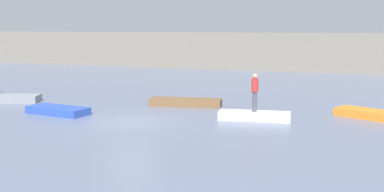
{
  "coord_description": "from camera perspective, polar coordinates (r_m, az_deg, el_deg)",
  "views": [
    {
      "loc": [
        9.76,
        -18.67,
        4.36
      ],
      "look_at": [
        1.84,
        3.21,
        0.84
      ],
      "focal_mm": 43.24,
      "sensor_mm": 36.0,
      "label": 1
    }
  ],
  "objects": [
    {
      "name": "rowboat_brown",
      "position": [
        25.52,
        -0.8,
        -0.78
      ],
      "size": [
        4.1,
        1.89,
        0.4
      ],
      "primitive_type": "cube",
      "rotation": [
        0.0,
        0.0,
        0.18
      ],
      "color": "brown",
      "rests_on": "ground_plane"
    },
    {
      "name": "person_red_shirt",
      "position": [
        21.68,
        7.75,
        0.69
      ],
      "size": [
        0.32,
        0.32,
        1.8
      ],
      "color": "#4C4C56",
      "rests_on": "rowboat_white"
    },
    {
      "name": "rowboat_orange",
      "position": [
        23.84,
        20.61,
        -2.03
      ],
      "size": [
        3.02,
        2.32,
        0.38
      ],
      "primitive_type": "cube",
      "rotation": [
        0.0,
        0.0,
        -0.44
      ],
      "color": "orange",
      "rests_on": "ground_plane"
    },
    {
      "name": "rowboat_blue",
      "position": [
        24.11,
        -16.21,
        -1.72
      ],
      "size": [
        3.34,
        1.67,
        0.37
      ],
      "primitive_type": "cube",
      "rotation": [
        0.0,
        0.0,
        -0.13
      ],
      "color": "#2B4CAD",
      "rests_on": "ground_plane"
    },
    {
      "name": "rowboat_white",
      "position": [
        21.88,
        7.69,
        -2.44
      ],
      "size": [
        3.42,
        1.4,
        0.4
      ],
      "primitive_type": "cube",
      "rotation": [
        0.0,
        0.0,
        0.14
      ],
      "color": "white",
      "rests_on": "ground_plane"
    },
    {
      "name": "rowboat_grey",
      "position": [
        28.77,
        -21.19,
        -0.3
      ],
      "size": [
        3.22,
        2.25,
        0.4
      ],
      "primitive_type": "cube",
      "rotation": [
        0.0,
        0.0,
        0.36
      ],
      "color": "gray",
      "rests_on": "ground_plane"
    },
    {
      "name": "embankment_wall",
      "position": [
        46.39,
        7.76,
        5.44
      ],
      "size": [
        80.0,
        1.2,
        3.73
      ],
      "primitive_type": "cube",
      "color": "gray",
      "rests_on": "ground_plane"
    },
    {
      "name": "ground_plane",
      "position": [
        21.51,
        -7.56,
        -3.17
      ],
      "size": [
        120.0,
        120.0,
        0.0
      ],
      "primitive_type": "plane",
      "color": "slate"
    }
  ]
}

